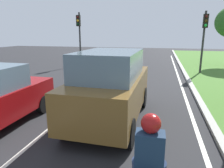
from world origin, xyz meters
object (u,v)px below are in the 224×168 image
Objects in this scene: rider_person at (150,150)px; traffic_light_near_right at (204,32)px; traffic_light_overhead_left at (79,30)px; car_suv_ahead at (111,86)px.

rider_person is 13.19m from traffic_light_near_right.
rider_person is 15.90m from traffic_light_overhead_left.
car_suv_ahead reaches higher than rider_person.
car_suv_ahead is at bearing -63.03° from traffic_light_overhead_left.
traffic_light_near_right is 9.78m from traffic_light_overhead_left.
traffic_light_near_right is at bearing -8.43° from traffic_light_overhead_left.
traffic_light_overhead_left is (-5.45, 10.71, 1.89)m from car_suv_ahead.
car_suv_ahead is 1.01× the size of traffic_light_overhead_left.
traffic_light_near_right is at bearing 66.53° from car_suv_ahead.
rider_person is at bearing -102.31° from traffic_light_near_right.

